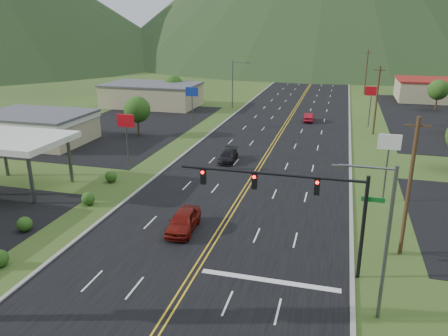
% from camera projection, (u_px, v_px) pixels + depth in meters
% --- Properties ---
extents(traffic_signal, '(13.10, 0.43, 7.00)m').
position_uv_depth(traffic_signal, '(300.00, 195.00, 27.85)').
color(traffic_signal, black).
rests_on(traffic_signal, ground).
extents(streetlight_east, '(3.28, 0.25, 9.00)m').
position_uv_depth(streetlight_east, '(382.00, 234.00, 23.07)').
color(streetlight_east, '#59595E').
rests_on(streetlight_east, ground).
extents(streetlight_west, '(3.28, 0.25, 9.00)m').
position_uv_depth(streetlight_west, '(234.00, 81.00, 83.70)').
color(streetlight_west, '#59595E').
rests_on(streetlight_west, ground).
extents(gas_canopy, '(10.00, 8.00, 5.30)m').
position_uv_depth(gas_canopy, '(13.00, 141.00, 42.38)').
color(gas_canopy, white).
rests_on(gas_canopy, ground).
extents(building_west_mid, '(14.40, 10.40, 4.10)m').
position_uv_depth(building_west_mid, '(36.00, 126.00, 60.33)').
color(building_west_mid, tan).
rests_on(building_west_mid, ground).
extents(building_west_far, '(18.40, 11.40, 4.50)m').
position_uv_depth(building_west_far, '(152.00, 95.00, 86.83)').
color(building_west_far, tan).
rests_on(building_west_far, ground).
extents(building_east_far, '(16.40, 12.40, 4.50)m').
position_uv_depth(building_east_far, '(437.00, 90.00, 93.12)').
color(building_east_far, tan).
rests_on(building_east_far, ground).
extents(pole_sign_west_a, '(2.00, 0.18, 6.40)m').
position_uv_depth(pole_sign_west_a, '(126.00, 126.00, 47.67)').
color(pole_sign_west_a, '#59595E').
rests_on(pole_sign_west_a, ground).
extents(pole_sign_west_b, '(2.00, 0.18, 6.40)m').
position_uv_depth(pole_sign_west_b, '(192.00, 96.00, 67.83)').
color(pole_sign_west_b, '#59595E').
rests_on(pole_sign_west_b, ground).
extents(pole_sign_east_a, '(2.00, 0.18, 6.40)m').
position_uv_depth(pole_sign_east_a, '(389.00, 149.00, 39.15)').
color(pole_sign_east_a, '#59595E').
rests_on(pole_sign_east_a, ground).
extents(pole_sign_east_b, '(2.00, 0.18, 6.40)m').
position_uv_depth(pole_sign_east_b, '(371.00, 95.00, 68.47)').
color(pole_sign_east_b, '#59595E').
rests_on(pole_sign_east_b, ground).
extents(tree_west_a, '(3.84, 3.84, 5.82)m').
position_uv_depth(tree_west_a, '(137.00, 110.00, 63.26)').
color(tree_west_a, '#382314').
rests_on(tree_west_a, ground).
extents(tree_west_b, '(3.84, 3.84, 5.82)m').
position_uv_depth(tree_west_b, '(173.00, 84.00, 89.24)').
color(tree_west_b, '#382314').
rests_on(tree_west_b, ground).
extents(tree_east_b, '(3.84, 3.84, 5.82)m').
position_uv_depth(tree_east_b, '(438.00, 90.00, 82.11)').
color(tree_east_b, '#382314').
rests_on(tree_east_b, ground).
extents(utility_pole_a, '(1.60, 0.28, 10.00)m').
position_uv_depth(utility_pole_a, '(409.00, 187.00, 29.84)').
color(utility_pole_a, '#382314').
rests_on(utility_pole_a, ground).
extents(utility_pole_b, '(1.60, 0.28, 10.00)m').
position_uv_depth(utility_pole_b, '(377.00, 100.00, 63.74)').
color(utility_pole_b, '#382314').
rests_on(utility_pole_b, ground).
extents(utility_pole_c, '(1.60, 0.28, 10.00)m').
position_uv_depth(utility_pole_c, '(366.00, 72.00, 100.39)').
color(utility_pole_c, '#382314').
rests_on(utility_pole_c, ground).
extents(utility_pole_d, '(1.60, 0.28, 10.00)m').
position_uv_depth(utility_pole_d, '(361.00, 59.00, 137.04)').
color(utility_pole_d, '#382314').
rests_on(utility_pole_d, ground).
extents(car_red_near, '(2.29, 5.01, 1.67)m').
position_uv_depth(car_red_near, '(183.00, 221.00, 34.63)').
color(car_red_near, maroon).
rests_on(car_red_near, ground).
extents(car_dark_mid, '(2.03, 4.56, 1.30)m').
position_uv_depth(car_dark_mid, '(228.00, 156.00, 52.17)').
color(car_dark_mid, black).
rests_on(car_dark_mid, ground).
extents(car_red_far, '(1.55, 4.35, 1.43)m').
position_uv_depth(car_red_far, '(309.00, 117.00, 73.51)').
color(car_red_far, maroon).
rests_on(car_red_far, ground).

